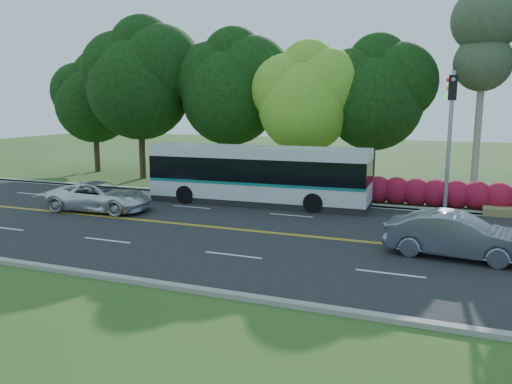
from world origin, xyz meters
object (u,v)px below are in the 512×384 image
(transit_bus, at_px, (258,176))
(sedan, at_px, (456,235))
(suv, at_px, (100,196))
(traffic_signal, at_px, (451,120))

(transit_bus, bearing_deg, sedan, -34.67)
(sedan, relative_size, suv, 0.91)
(traffic_signal, xyz_separation_m, sedan, (0.45, -6.28, -3.86))
(traffic_signal, height_order, transit_bus, traffic_signal)
(transit_bus, distance_m, suv, 8.24)
(traffic_signal, bearing_deg, suv, -165.14)
(traffic_signal, relative_size, sedan, 1.46)
(transit_bus, distance_m, sedan, 11.93)
(sedan, bearing_deg, traffic_signal, 10.24)
(traffic_signal, distance_m, sedan, 7.39)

